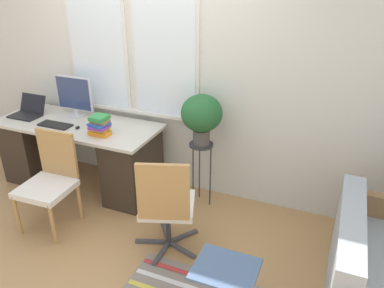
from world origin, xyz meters
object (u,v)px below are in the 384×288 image
object	(u,v)px
mouse	(78,127)
potted_plant	(202,115)
laptop	(28,111)
plant_stand	(201,153)
monitor	(74,96)
keyboard	(55,125)
desk_chair_wooden	(50,180)
book_stack	(100,126)
office_chair_swivel	(166,205)
folding_stool	(225,272)

from	to	relation	value
mouse	potted_plant	xyz separation A→B (m)	(1.27, 0.27, 0.23)
laptop	potted_plant	bearing A→B (deg)	4.66
plant_stand	laptop	bearing A→B (deg)	-175.34
monitor	keyboard	world-z (taller)	monitor
monitor	desk_chair_wooden	bearing A→B (deg)	-69.12
laptop	plant_stand	bearing A→B (deg)	4.66
laptop	keyboard	world-z (taller)	laptop
keyboard	mouse	distance (m)	0.27
laptop	desk_chair_wooden	bearing A→B (deg)	-38.63
laptop	book_stack	distance (m)	1.08
book_stack	desk_chair_wooden	xyz separation A→B (m)	(-0.22, -0.54, -0.37)
desk_chair_wooden	plant_stand	xyz separation A→B (m)	(1.18, 0.84, 0.12)
desk_chair_wooden	potted_plant	world-z (taller)	potted_plant
laptop	mouse	world-z (taller)	laptop
monitor	office_chair_swivel	size ratio (longest dim) A/B	0.48
plant_stand	folding_stool	xyz separation A→B (m)	(0.67, -1.25, -0.19)
book_stack	plant_stand	xyz separation A→B (m)	(0.96, 0.30, -0.26)
mouse	office_chair_swivel	xyz separation A→B (m)	(1.27, -0.53, -0.29)
plant_stand	book_stack	bearing A→B (deg)	-162.43
monitor	folding_stool	bearing A→B (deg)	-30.55
laptop	desk_chair_wooden	world-z (taller)	laptop
keyboard	office_chair_swivel	size ratio (longest dim) A/B	0.38
plant_stand	desk_chair_wooden	bearing A→B (deg)	-144.58
laptop	potted_plant	xyz separation A→B (m)	(2.03, 0.17, 0.20)
book_stack	laptop	bearing A→B (deg)	172.60
desk_chair_wooden	potted_plant	size ratio (longest dim) A/B	1.81
folding_stool	mouse	bearing A→B (deg)	153.06
keyboard	folding_stool	bearing A→B (deg)	-23.49
monitor	book_stack	distance (m)	0.67
office_chair_swivel	folding_stool	bearing A→B (deg)	126.29
monitor	keyboard	xyz separation A→B (m)	(-0.02, -0.33, -0.22)
book_stack	folding_stool	distance (m)	1.94
desk_chair_wooden	potted_plant	bearing A→B (deg)	32.92
laptop	book_stack	world-z (taller)	laptop
desk_chair_wooden	monitor	bearing A→B (deg)	108.37
desk_chair_wooden	plant_stand	distance (m)	1.46
book_stack	plant_stand	distance (m)	1.04
office_chair_swivel	potted_plant	world-z (taller)	potted_plant
monitor	folding_stool	distance (m)	2.61
monitor	potted_plant	size ratio (longest dim) A/B	0.89
desk_chair_wooden	plant_stand	world-z (taller)	desk_chair_wooden
mouse	office_chair_swivel	size ratio (longest dim) A/B	0.06
desk_chair_wooden	folding_stool	xyz separation A→B (m)	(1.85, -0.41, -0.07)
keyboard	book_stack	distance (m)	0.59
keyboard	book_stack	world-z (taller)	book_stack
laptop	mouse	xyz separation A→B (m)	(0.76, -0.10, -0.03)
book_stack	monitor	bearing A→B (deg)	148.45
plant_stand	keyboard	bearing A→B (deg)	-169.22
monitor	desk_chair_wooden	xyz separation A→B (m)	(0.34, -0.88, -0.50)
book_stack	folding_stool	size ratio (longest dim) A/B	0.47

